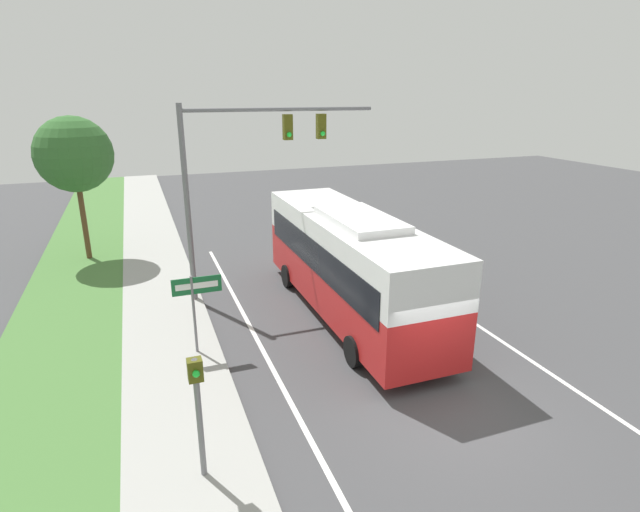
# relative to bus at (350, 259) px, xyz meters

# --- Properties ---
(ground_plane) EXTENTS (80.00, 80.00, 0.00)m
(ground_plane) POSITION_rel_bus_xyz_m (0.12, -6.01, -2.06)
(ground_plane) COLOR #424244
(sidewalk) EXTENTS (2.80, 80.00, 0.12)m
(sidewalk) POSITION_rel_bus_xyz_m (-6.08, -6.01, -2.00)
(sidewalk) COLOR #9E9E99
(sidewalk) RESTS_ON ground_plane
(lane_divider_near) EXTENTS (0.14, 30.00, 0.01)m
(lane_divider_near) POSITION_rel_bus_xyz_m (-3.48, -6.01, -2.05)
(lane_divider_near) COLOR silver
(lane_divider_near) RESTS_ON ground_plane
(lane_divider_far) EXTENTS (0.14, 30.00, 0.01)m
(lane_divider_far) POSITION_rel_bus_xyz_m (3.72, -6.01, -2.05)
(lane_divider_far) COLOR silver
(lane_divider_far) RESTS_ON ground_plane
(bus) EXTENTS (2.77, 10.47, 3.75)m
(bus) POSITION_rel_bus_xyz_m (0.00, 0.00, 0.00)
(bus) COLOR red
(bus) RESTS_ON ground_plane
(signal_gantry) EXTENTS (7.12, 0.41, 7.13)m
(signal_gantry) POSITION_rel_bus_xyz_m (-2.84, 3.05, 3.05)
(signal_gantry) COLOR slate
(signal_gantry) RESTS_ON ground_plane
(pedestrian_signal) EXTENTS (0.28, 0.34, 2.73)m
(pedestrian_signal) POSITION_rel_bus_xyz_m (-5.89, -6.22, -0.17)
(pedestrian_signal) COLOR slate
(pedestrian_signal) RESTS_ON ground_plane
(street_sign) EXTENTS (1.41, 0.08, 2.50)m
(street_sign) POSITION_rel_bus_xyz_m (-5.29, -1.06, -0.25)
(street_sign) COLOR slate
(street_sign) RESTS_ON ground_plane
(roadside_tree) EXTENTS (3.30, 3.30, 6.42)m
(roadside_tree) POSITION_rel_bus_xyz_m (-8.95, 9.72, 2.79)
(roadside_tree) COLOR brown
(roadside_tree) RESTS_ON grass_verge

